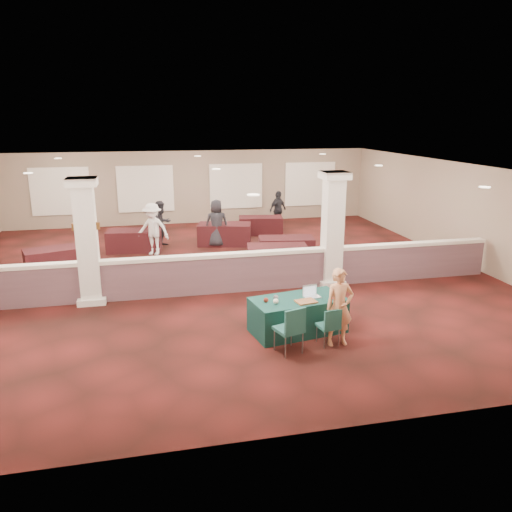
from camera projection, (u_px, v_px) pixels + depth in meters
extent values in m
plane|color=#481412|center=(219.00, 276.00, 15.03)|extent=(16.00, 16.00, 0.00)
cube|color=gray|center=(192.00, 187.00, 22.12)|extent=(16.00, 0.04, 3.20)
cube|color=gray|center=(298.00, 337.00, 7.08)|extent=(16.00, 0.04, 3.20)
cube|color=gray|center=(460.00, 213.00, 16.27)|extent=(0.04, 16.00, 3.20)
cube|color=white|center=(216.00, 168.00, 14.17)|extent=(16.00, 16.00, 0.02)
cube|color=brown|center=(226.00, 275.00, 13.49)|extent=(15.60, 0.20, 1.00)
cube|color=white|center=(226.00, 255.00, 13.34)|extent=(15.60, 0.28, 0.10)
cube|color=white|center=(87.00, 242.00, 12.46)|extent=(0.50, 0.50, 3.20)
cube|color=white|center=(93.00, 299.00, 12.87)|extent=(0.70, 0.70, 0.16)
cube|color=white|center=(82.00, 182.00, 12.06)|extent=(0.72, 0.72, 0.20)
cube|color=white|center=(332.00, 230.00, 13.82)|extent=(0.50, 0.50, 3.20)
cube|color=white|center=(330.00, 282.00, 14.22)|extent=(0.70, 0.70, 0.16)
cube|color=white|center=(335.00, 175.00, 13.41)|extent=(0.72, 0.72, 0.20)
cylinder|color=brown|center=(74.00, 227.00, 12.30)|extent=(0.12, 0.12, 0.18)
cylinder|color=beige|center=(74.00, 227.00, 12.30)|extent=(0.09, 0.09, 0.10)
cylinder|color=brown|center=(98.00, 226.00, 12.41)|extent=(0.12, 0.12, 0.18)
cylinder|color=beige|center=(98.00, 226.00, 12.41)|extent=(0.09, 0.09, 0.10)
cube|color=#103B33|center=(298.00, 315.00, 11.02)|extent=(2.17, 1.35, 0.78)
cube|color=#1F565A|center=(328.00, 326.00, 10.41)|extent=(0.47, 0.47, 0.05)
cube|color=#1F565A|center=(333.00, 319.00, 10.18)|extent=(0.40, 0.10, 0.39)
cylinder|color=slate|center=(324.00, 340.00, 10.25)|extent=(0.02, 0.02, 0.38)
cylinder|color=slate|center=(339.00, 337.00, 10.37)|extent=(0.02, 0.02, 0.38)
cylinder|color=slate|center=(317.00, 334.00, 10.56)|extent=(0.02, 0.02, 0.38)
cylinder|color=slate|center=(331.00, 331.00, 10.68)|extent=(0.02, 0.02, 0.38)
cube|color=#1F565A|center=(289.00, 329.00, 10.03)|extent=(0.63, 0.63, 0.07)
cube|color=#1F565A|center=(295.00, 321.00, 9.77)|extent=(0.47, 0.19, 0.48)
cylinder|color=slate|center=(285.00, 347.00, 9.83)|extent=(0.03, 0.03, 0.46)
cylinder|color=slate|center=(303.00, 343.00, 10.03)|extent=(0.03, 0.03, 0.46)
cylinder|color=slate|center=(274.00, 340.00, 10.18)|extent=(0.03, 0.03, 0.46)
cylinder|color=slate|center=(291.00, 335.00, 10.38)|extent=(0.03, 0.03, 0.46)
imported|color=tan|center=(339.00, 307.00, 10.28)|extent=(0.60, 0.40, 1.65)
cube|color=black|center=(56.00, 260.00, 15.40)|extent=(1.97, 1.40, 0.72)
cube|color=black|center=(277.00, 257.00, 15.61)|extent=(1.97, 1.20, 0.75)
cube|color=black|center=(286.00, 248.00, 16.73)|extent=(1.93, 1.17, 0.74)
cube|color=black|center=(134.00, 241.00, 17.72)|extent=(1.95, 1.14, 0.75)
cube|color=black|center=(225.00, 234.00, 18.61)|extent=(2.11, 1.40, 0.79)
cube|color=black|center=(261.00, 225.00, 20.31)|extent=(1.87, 1.15, 0.71)
imported|color=black|center=(162.00, 224.00, 18.25)|extent=(0.91, 0.86, 1.68)
imported|color=white|center=(153.00, 229.00, 17.14)|extent=(1.26, 0.97, 1.79)
imported|color=black|center=(278.00, 210.00, 21.17)|extent=(1.04, 0.89, 1.61)
imported|color=black|center=(217.00, 223.00, 18.18)|extent=(0.89, 0.52, 1.74)
cube|color=silver|center=(312.00, 297.00, 10.98)|extent=(0.39, 0.30, 0.02)
cube|color=silver|center=(310.00, 290.00, 11.06)|extent=(0.35, 0.07, 0.23)
cube|color=silver|center=(310.00, 291.00, 11.05)|extent=(0.32, 0.06, 0.20)
cube|color=orange|center=(306.00, 301.00, 10.69)|extent=(0.48, 0.39, 0.03)
sphere|color=#F0E0C6|center=(276.00, 301.00, 10.59)|extent=(0.12, 0.12, 0.12)
sphere|color=maroon|center=(266.00, 300.00, 10.67)|extent=(0.11, 0.11, 0.11)
sphere|color=#4A494E|center=(276.00, 297.00, 10.84)|extent=(0.11, 0.11, 0.11)
cube|color=red|center=(333.00, 298.00, 10.90)|extent=(0.13, 0.05, 0.01)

